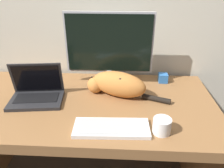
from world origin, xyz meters
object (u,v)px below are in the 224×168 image
laptop (37,93)px  external_keyboard (111,128)px  cat (117,84)px  coffee_mug (162,126)px  monitor (109,49)px

laptop → external_keyboard: (0.46, -0.26, -0.03)m
cat → coffee_mug: 0.41m
cat → coffee_mug: (0.23, -0.34, -0.04)m
monitor → coffee_mug: monitor is taller
monitor → laptop: (-0.42, -0.24, -0.20)m
monitor → laptop: monitor is taller
monitor → coffee_mug: (0.28, -0.51, -0.21)m
coffee_mug → external_keyboard: bearing=178.9°
laptop → coffee_mug: 0.75m
coffee_mug → cat: bearing=123.5°
cat → coffee_mug: size_ratio=5.84×
monitor → laptop: 0.52m
laptop → external_keyboard: bearing=-35.8°
external_keyboard → cat: cat is taller
monitor → external_keyboard: (0.04, -0.50, -0.23)m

